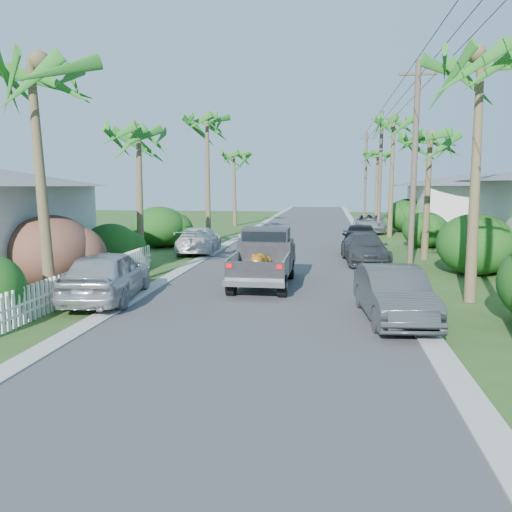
% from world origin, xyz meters
% --- Properties ---
extents(ground, '(120.00, 120.00, 0.00)m').
position_xyz_m(ground, '(0.00, 0.00, 0.00)').
color(ground, '#294F1D').
rests_on(ground, ground).
extents(road, '(8.00, 100.00, 0.02)m').
position_xyz_m(road, '(0.00, 25.00, 0.01)').
color(road, '#38383A').
rests_on(road, ground).
extents(curb_left, '(0.60, 100.00, 0.06)m').
position_xyz_m(curb_left, '(-4.30, 25.00, 0.03)').
color(curb_left, '#A5A39E').
rests_on(curb_left, ground).
extents(curb_right, '(0.60, 100.00, 0.06)m').
position_xyz_m(curb_right, '(4.30, 25.00, 0.03)').
color(curb_right, '#A5A39E').
rests_on(curb_right, ground).
extents(pickup_truck, '(1.98, 5.12, 2.06)m').
position_xyz_m(pickup_truck, '(-0.41, 7.87, 1.01)').
color(pickup_truck, black).
rests_on(pickup_truck, ground).
extents(parked_car_rn, '(1.95, 4.48, 1.43)m').
position_xyz_m(parked_car_rn, '(3.65, 3.30, 0.72)').
color(parked_car_rn, '#34383A').
rests_on(parked_car_rn, ground).
extents(parked_car_rm, '(2.24, 4.82, 1.36)m').
position_xyz_m(parked_car_rm, '(3.60, 13.43, 0.68)').
color(parked_car_rm, '#2E3234').
rests_on(parked_car_rm, ground).
extents(parked_car_rf, '(2.25, 4.76, 1.57)m').
position_xyz_m(parked_car_rf, '(3.60, 17.23, 0.79)').
color(parked_car_rf, black).
rests_on(parked_car_rf, ground).
extents(parked_car_rd, '(2.74, 5.34, 1.44)m').
position_xyz_m(parked_car_rd, '(5.00, 29.12, 0.72)').
color(parked_car_rd, '#ACAEB3').
rests_on(parked_car_rd, ground).
extents(parked_car_ln, '(2.54, 4.97, 1.62)m').
position_xyz_m(parked_car_ln, '(-5.00, 4.42, 0.81)').
color(parked_car_ln, '#AFB3B7').
rests_on(parked_car_ln, ground).
extents(parked_car_lf, '(2.33, 4.93, 1.39)m').
position_xyz_m(parked_car_lf, '(-5.00, 15.73, 0.69)').
color(parked_car_lf, silver).
rests_on(parked_car_lf, ground).
extents(palm_l_a, '(4.40, 4.40, 8.20)m').
position_xyz_m(palm_l_a, '(-6.20, 3.00, 6.93)').
color(palm_l_a, brown).
rests_on(palm_l_a, ground).
extents(palm_l_b, '(4.40, 4.40, 7.40)m').
position_xyz_m(palm_l_b, '(-6.80, 12.00, 6.15)').
color(palm_l_b, brown).
rests_on(palm_l_b, ground).
extents(palm_l_c, '(4.40, 4.40, 9.20)m').
position_xyz_m(palm_l_c, '(-6.00, 22.00, 7.91)').
color(palm_l_c, brown).
rests_on(palm_l_c, ground).
extents(palm_l_d, '(4.40, 4.40, 7.70)m').
position_xyz_m(palm_l_d, '(-6.50, 34.00, 6.44)').
color(palm_l_d, brown).
rests_on(palm_l_d, ground).
extents(palm_r_a, '(4.40, 4.40, 8.70)m').
position_xyz_m(palm_r_a, '(6.30, 6.00, 7.42)').
color(palm_r_a, brown).
rests_on(palm_r_a, ground).
extents(palm_r_b, '(4.40, 4.40, 7.20)m').
position_xyz_m(palm_r_b, '(6.60, 15.00, 5.95)').
color(palm_r_b, brown).
rests_on(palm_r_b, ground).
extents(palm_r_c, '(4.40, 4.40, 9.40)m').
position_xyz_m(palm_r_c, '(6.20, 26.00, 8.11)').
color(palm_r_c, brown).
rests_on(palm_r_c, ground).
extents(palm_r_d, '(4.40, 4.40, 8.00)m').
position_xyz_m(palm_r_d, '(6.50, 40.00, 6.74)').
color(palm_r_d, brown).
rests_on(palm_r_d, ground).
extents(shrub_l_b, '(3.00, 3.30, 2.60)m').
position_xyz_m(shrub_l_b, '(-7.80, 6.00, 1.30)').
color(shrub_l_b, '#A5173C').
rests_on(shrub_l_b, ground).
extents(shrub_l_c, '(2.40, 2.64, 2.00)m').
position_xyz_m(shrub_l_c, '(-7.40, 10.00, 1.00)').
color(shrub_l_c, '#144212').
rests_on(shrub_l_c, ground).
extents(shrub_l_d, '(3.20, 3.52, 2.40)m').
position_xyz_m(shrub_l_d, '(-8.00, 18.00, 1.20)').
color(shrub_l_d, '#144212').
rests_on(shrub_l_d, ground).
extents(shrub_r_b, '(3.00, 3.30, 2.50)m').
position_xyz_m(shrub_r_b, '(7.80, 11.00, 1.25)').
color(shrub_r_b, '#144212').
rests_on(shrub_r_b, ground).
extents(shrub_r_c, '(2.60, 2.86, 2.10)m').
position_xyz_m(shrub_r_c, '(7.50, 20.00, 1.05)').
color(shrub_r_c, '#144212').
rests_on(shrub_r_c, ground).
extents(shrub_r_d, '(3.20, 3.52, 2.60)m').
position_xyz_m(shrub_r_d, '(8.00, 30.00, 1.30)').
color(shrub_r_d, '#144212').
rests_on(shrub_r_d, ground).
extents(picket_fence, '(0.10, 11.00, 1.00)m').
position_xyz_m(picket_fence, '(-6.00, 5.50, 0.50)').
color(picket_fence, white).
rests_on(picket_fence, ground).
extents(house_right_far, '(9.00, 8.00, 4.60)m').
position_xyz_m(house_right_far, '(13.00, 30.00, 2.12)').
color(house_right_far, silver).
rests_on(house_right_far, ground).
extents(utility_pole_b, '(1.60, 0.26, 9.00)m').
position_xyz_m(utility_pole_b, '(5.60, 13.00, 4.60)').
color(utility_pole_b, brown).
rests_on(utility_pole_b, ground).
extents(utility_pole_c, '(1.60, 0.26, 9.00)m').
position_xyz_m(utility_pole_c, '(5.60, 28.00, 4.60)').
color(utility_pole_c, brown).
rests_on(utility_pole_c, ground).
extents(utility_pole_d, '(1.60, 0.26, 9.00)m').
position_xyz_m(utility_pole_d, '(5.60, 43.00, 4.60)').
color(utility_pole_d, brown).
rests_on(utility_pole_d, ground).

